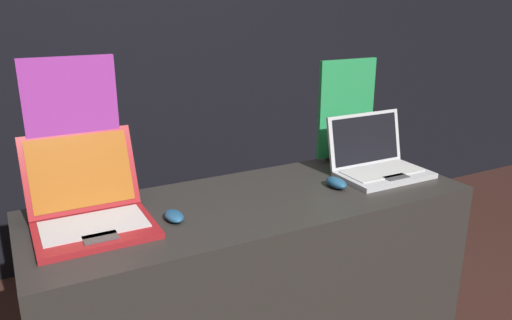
# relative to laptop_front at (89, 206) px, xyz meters

# --- Properties ---
(wall_back) EXTENTS (8.00, 0.05, 2.80)m
(wall_back) POSITION_rel_laptop_front_xyz_m (0.57, 1.63, 0.37)
(wall_back) COLOR black
(wall_back) RESTS_ON ground_plane
(display_counter) EXTENTS (1.63, 0.59, 0.97)m
(display_counter) POSITION_rel_laptop_front_xyz_m (0.57, -0.05, -0.55)
(display_counter) COLOR #282623
(display_counter) RESTS_ON ground_plane
(laptop_front) EXTENTS (0.36, 0.38, 0.28)m
(laptop_front) POSITION_rel_laptop_front_xyz_m (0.00, 0.00, 0.00)
(laptop_front) COLOR maroon
(laptop_front) RESTS_ON display_counter
(mouse_front) EXTENTS (0.06, 0.10, 0.03)m
(mouse_front) POSITION_rel_laptop_front_xyz_m (0.25, -0.09, -0.05)
(mouse_front) COLOR navy
(mouse_front) RESTS_ON display_counter
(promo_stand_front) EXTENTS (0.30, 0.07, 0.53)m
(promo_stand_front) POSITION_rel_laptop_front_xyz_m (0.00, 0.16, 0.19)
(promo_stand_front) COLOR black
(promo_stand_front) RESTS_ON display_counter
(laptop_back) EXTENTS (0.37, 0.28, 0.24)m
(laptop_back) POSITION_rel_laptop_front_xyz_m (1.16, -0.04, -0.01)
(laptop_back) COLOR #B7B7BC
(laptop_back) RESTS_ON display_counter
(mouse_back) EXTENTS (0.06, 0.11, 0.04)m
(mouse_back) POSITION_rel_laptop_front_xyz_m (0.91, -0.10, -0.05)
(mouse_back) COLOR navy
(mouse_back) RESTS_ON display_counter
(promo_stand_back) EXTENTS (0.29, 0.07, 0.45)m
(promo_stand_back) POSITION_rel_laptop_front_xyz_m (1.16, 0.18, 0.15)
(promo_stand_back) COLOR black
(promo_stand_back) RESTS_ON display_counter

